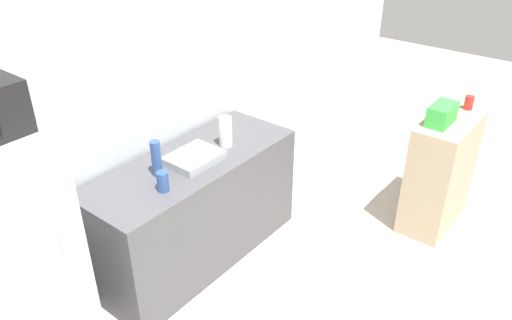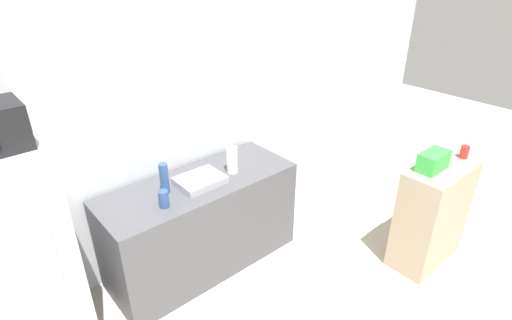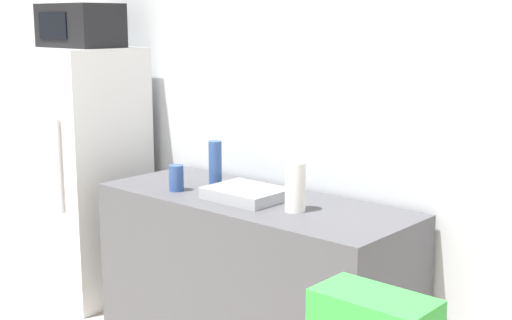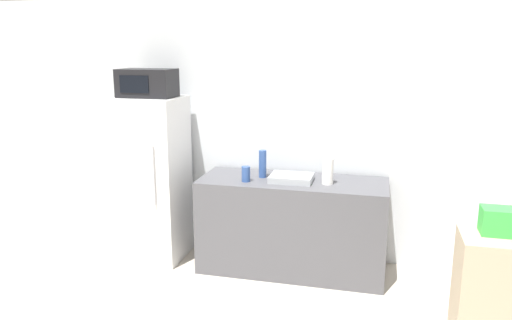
{
  "view_description": "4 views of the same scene",
  "coord_description": "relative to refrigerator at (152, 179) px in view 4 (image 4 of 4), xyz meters",
  "views": [
    {
      "loc": [
        -2.06,
        -0.04,
        2.74
      ],
      "look_at": [
        0.5,
        2.0,
        0.87
      ],
      "focal_mm": 35.0,
      "sensor_mm": 36.0,
      "label": 1
    },
    {
      "loc": [
        -1.4,
        -0.24,
        2.65
      ],
      "look_at": [
        0.37,
        1.82,
        1.25
      ],
      "focal_mm": 28.0,
      "sensor_mm": 36.0,
      "label": 2
    },
    {
      "loc": [
        2.57,
        -0.34,
        1.82
      ],
      "look_at": [
        0.58,
        1.91,
        1.22
      ],
      "focal_mm": 50.0,
      "sensor_mm": 36.0,
      "label": 3
    },
    {
      "loc": [
        0.93,
        -2.11,
        2.14
      ],
      "look_at": [
        -0.02,
        1.67,
        1.24
      ],
      "focal_mm": 35.0,
      "sensor_mm": 36.0,
      "label": 4
    }
  ],
  "objects": [
    {
      "name": "wall_back",
      "position": [
        1.27,
        0.41,
        0.48
      ],
      "size": [
        8.0,
        0.06,
        2.6
      ],
      "primitive_type": "cube",
      "color": "silver",
      "rests_on": "ground_plane"
    },
    {
      "name": "refrigerator",
      "position": [
        0.0,
        0.0,
        0.0
      ],
      "size": [
        0.64,
        0.63,
        1.64
      ],
      "color": "silver",
      "rests_on": "ground_plane"
    },
    {
      "name": "microwave",
      "position": [
        -0.0,
        -0.0,
        0.96
      ],
      "size": [
        0.53,
        0.33,
        0.27
      ],
      "color": "black",
      "rests_on": "refrigerator"
    },
    {
      "name": "counter",
      "position": [
        1.44,
        0.01,
        -0.37
      ],
      "size": [
        1.75,
        0.67,
        0.9
      ],
      "primitive_type": "cube",
      "color": "#4C4C51",
      "rests_on": "ground_plane"
    },
    {
      "name": "sink_basin",
      "position": [
        1.43,
        -0.03,
        0.11
      ],
      "size": [
        0.39,
        0.31,
        0.06
      ],
      "primitive_type": "cube",
      "color": "#9EA3A8",
      "rests_on": "counter"
    },
    {
      "name": "bottle_tall",
      "position": [
        1.14,
        0.04,
        0.21
      ],
      "size": [
        0.07,
        0.07,
        0.26
      ],
      "primitive_type": "cylinder",
      "color": "#2D4C8C",
      "rests_on": "counter"
    },
    {
      "name": "bottle_short",
      "position": [
        1.02,
        -0.14,
        0.15
      ],
      "size": [
        0.08,
        0.08,
        0.14
      ],
      "primitive_type": "cylinder",
      "color": "#2D4C8C",
      "rests_on": "counter"
    },
    {
      "name": "basket",
      "position": [
        2.98,
        -1.28,
        0.26
      ],
      "size": [
        0.3,
        0.16,
        0.17
      ],
      "primitive_type": "cube",
      "color": "green",
      "rests_on": "shelf_cabinet"
    },
    {
      "name": "paper_towel_roll",
      "position": [
        1.76,
        -0.04,
        0.2
      ],
      "size": [
        0.1,
        0.1,
        0.24
      ],
      "primitive_type": "cylinder",
      "color": "white",
      "rests_on": "counter"
    }
  ]
}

